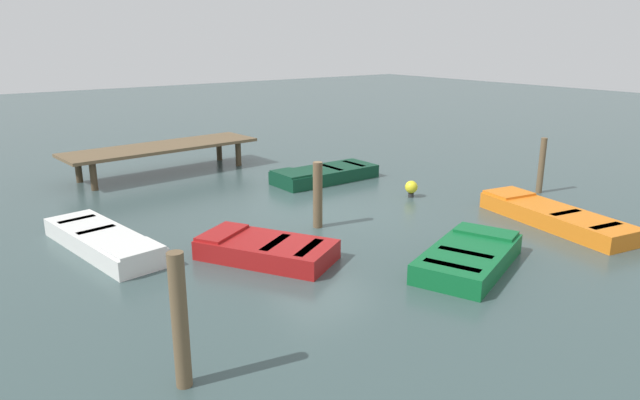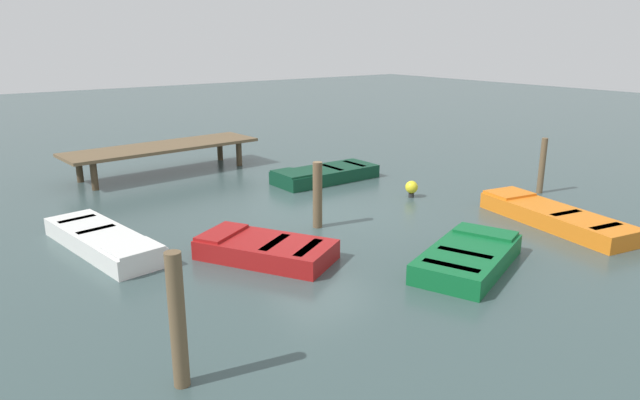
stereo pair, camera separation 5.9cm
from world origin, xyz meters
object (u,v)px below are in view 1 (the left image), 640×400
Objects in this scene: rowboat_orange at (554,216)px; mooring_piling_far_right at (180,321)px; dock_segment at (162,148)px; rowboat_dark_green at (324,174)px; marker_buoy at (411,187)px; rowboat_white at (103,241)px; rowboat_red at (266,249)px; rowboat_green at (469,257)px; mooring_piling_near_right at (541,166)px; mooring_piling_far_left at (318,195)px.

rowboat_orange is 10.09m from mooring_piling_far_right.
dock_segment is at bearing 69.38° from mooring_piling_far_right.
dock_segment reaches higher than rowboat_dark_green.
mooring_piling_far_right reaches higher than marker_buoy.
marker_buoy reaches higher than rowboat_white.
rowboat_white is (-2.55, 2.49, -0.00)m from rowboat_red.
dock_segment is at bearing 77.70° from rowboat_green.
marker_buoy reaches higher than rowboat_green.
rowboat_orange is at bearing -138.28° from rowboat_red.
mooring_piling_near_right is (7.95, -8.90, -0.04)m from dock_segment.
mooring_piling_far_left is 3.79m from marker_buoy.
mooring_piling_far_left is 7.22m from mooring_piling_near_right.
mooring_piling_far_left reaches higher than marker_buoy.
rowboat_white is at bearing 83.51° from mooring_piling_far_right.
mooring_piling_near_right is (11.72, -2.83, 0.60)m from rowboat_white.
mooring_piling_far_right is at bearing -141.51° from mooring_piling_far_left.
rowboat_green is at bearing 38.52° from rowboat_white.
rowboat_green is at bearing 74.85° from rowboat_dark_green.
mooring_piling_near_right is (4.22, -4.90, 0.60)m from rowboat_dark_green.
marker_buoy is (4.57, -7.01, -0.57)m from dock_segment.
mooring_piling_near_right is 3.39× the size of marker_buoy.
mooring_piling_near_right reaches higher than rowboat_dark_green.
rowboat_white is at bearing 115.24° from rowboat_green.
rowboat_orange is (6.82, -2.27, -0.00)m from rowboat_red.
marker_buoy is at bearing 36.20° from rowboat_green.
rowboat_red is at bearing -164.97° from marker_buoy.
rowboat_white is 2.40× the size of mooring_piling_far_left.
rowboat_red is 6.74m from rowboat_dark_green.
mooring_piling_far_right is (-6.21, -0.39, 0.72)m from rowboat_green.
mooring_piling_far_left is 0.98× the size of mooring_piling_near_right.
rowboat_orange is 2.57× the size of mooring_piling_far_left.
dock_segment is at bearing 123.07° from marker_buoy.
mooring_piling_far_right is at bearing -14.47° from rowboat_white.
rowboat_green is at bearing -76.02° from mooring_piling_far_left.
dock_segment reaches higher than rowboat_green.
rowboat_red is 1.63× the size of mooring_piling_far_right.
mooring_piling_near_right is at bearing 68.45° from rowboat_white.
marker_buoy reaches higher than rowboat_dark_green.
mooring_piling_near_right is 3.91m from marker_buoy.
rowboat_orange is at bearing -13.42° from rowboat_green.
rowboat_green is 6.65m from mooring_piling_near_right.
rowboat_dark_green is 4.62m from mooring_piling_far_left.
marker_buoy is at bearing 75.62° from rowboat_white.
mooring_piling_far_right is at bearing 43.15° from rowboat_dark_green.
mooring_piling_far_left is at bearing -88.04° from dock_segment.
dock_segment is at bearing 37.39° from rowboat_orange.
rowboat_red is 1.91× the size of mooring_piling_far_left.
rowboat_orange is at bearing -67.10° from dock_segment.
rowboat_orange is 2.54× the size of mooring_piling_near_right.
rowboat_orange is 1.21× the size of rowboat_dark_green.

